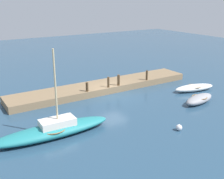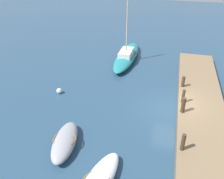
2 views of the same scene
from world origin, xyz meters
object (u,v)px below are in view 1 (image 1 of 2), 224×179
(marker_buoy, at_px, (179,127))
(rowboat_white, at_px, (194,88))
(rowboat_grey, at_px, (199,99))
(mooring_post_east, at_px, (87,87))
(mooring_post_west, at_px, (147,75))
(sailboat_teal, at_px, (53,130))
(mooring_post_mid_west, at_px, (119,80))
(mooring_post_mid_east, at_px, (108,82))

(marker_buoy, bearing_deg, rowboat_white, -144.01)
(rowboat_white, xyz_separation_m, marker_buoy, (7.41, 5.38, -0.11))
(rowboat_grey, relative_size, mooring_post_east, 4.26)
(mooring_post_west, relative_size, mooring_post_east, 1.21)
(rowboat_grey, height_order, mooring_post_east, mooring_post_east)
(rowboat_white, relative_size, mooring_post_east, 5.29)
(rowboat_grey, distance_m, marker_buoy, 5.95)
(sailboat_teal, height_order, mooring_post_east, sailboat_teal)
(rowboat_white, height_order, sailboat_teal, sailboat_teal)
(mooring_post_mid_west, height_order, mooring_post_east, mooring_post_mid_west)
(mooring_post_west, distance_m, mooring_post_mid_east, 4.58)
(mooring_post_mid_east, height_order, mooring_post_east, mooring_post_mid_east)
(rowboat_white, bearing_deg, mooring_post_west, -41.04)
(rowboat_grey, relative_size, rowboat_white, 0.80)
(sailboat_teal, bearing_deg, marker_buoy, 155.02)
(rowboat_grey, height_order, sailboat_teal, sailboat_teal)
(rowboat_grey, bearing_deg, sailboat_teal, -13.67)
(rowboat_white, xyz_separation_m, mooring_post_mid_west, (6.36, -3.74, 0.83))
(rowboat_grey, distance_m, mooring_post_mid_east, 8.26)
(mooring_post_west, bearing_deg, mooring_post_east, 0.00)
(mooring_post_mid_west, bearing_deg, mooring_post_west, 180.00)
(mooring_post_west, xyz_separation_m, mooring_post_mid_east, (4.58, 0.00, 0.00))
(mooring_post_east, bearing_deg, rowboat_white, 159.01)
(mooring_post_mid_east, bearing_deg, marker_buoy, 90.56)
(mooring_post_mid_east, bearing_deg, mooring_post_east, 0.00)
(sailboat_teal, distance_m, mooring_post_mid_east, 9.24)
(mooring_post_mid_east, height_order, marker_buoy, mooring_post_mid_east)
(rowboat_grey, xyz_separation_m, mooring_post_west, (0.73, -6.28, 0.76))
(sailboat_teal, distance_m, mooring_post_mid_west, 10.19)
(rowboat_white, bearing_deg, mooring_post_mid_west, -19.50)
(mooring_post_west, distance_m, marker_buoy, 10.21)
(rowboat_grey, xyz_separation_m, rowboat_white, (-2.19, -2.54, -0.05))
(rowboat_grey, bearing_deg, mooring_post_east, -49.36)
(sailboat_teal, bearing_deg, rowboat_grey, 177.28)
(rowboat_grey, relative_size, mooring_post_mid_east, 3.51)
(mooring_post_mid_east, xyz_separation_m, mooring_post_east, (2.24, 0.00, -0.09))
(sailboat_teal, xyz_separation_m, mooring_post_west, (-12.08, -5.37, 0.66))
(rowboat_grey, bearing_deg, mooring_post_west, -92.97)
(sailboat_teal, xyz_separation_m, mooring_post_mid_west, (-8.64, -5.37, 0.69))
(mooring_post_west, xyz_separation_m, marker_buoy, (4.49, 9.12, -0.92))
(mooring_post_mid_east, bearing_deg, mooring_post_mid_west, 180.00)
(sailboat_teal, bearing_deg, mooring_post_mid_east, -143.05)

